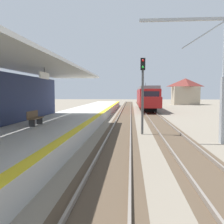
{
  "coord_description": "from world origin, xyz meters",
  "views": [
    {
      "loc": [
        2.64,
        0.26,
        2.85
      ],
      "look_at": [
        1.89,
        9.9,
        2.1
      ],
      "focal_mm": 39.35,
      "sensor_mm": 36.0,
      "label": 1
    }
  ],
  "objects_px": {
    "rail_signal_post": "(143,88)",
    "platform_bench": "(35,118)",
    "approaching_train": "(147,97)",
    "catenary_pylon_far_side": "(220,79)",
    "distant_trackside_house": "(185,91)"
  },
  "relations": [
    {
      "from": "catenary_pylon_far_side",
      "to": "distant_trackside_house",
      "type": "bearing_deg",
      "value": 80.05
    },
    {
      "from": "distant_trackside_house",
      "to": "rail_signal_post",
      "type": "bearing_deg",
      "value": -105.6
    },
    {
      "from": "rail_signal_post",
      "to": "platform_bench",
      "type": "xyz_separation_m",
      "value": [
        -6.56,
        -2.65,
        -1.82
      ]
    },
    {
      "from": "approaching_train",
      "to": "rail_signal_post",
      "type": "bearing_deg",
      "value": -94.22
    },
    {
      "from": "rail_signal_post",
      "to": "catenary_pylon_far_side",
      "type": "xyz_separation_m",
      "value": [
        4.15,
        -2.73,
        0.41
      ]
    },
    {
      "from": "rail_signal_post",
      "to": "platform_bench",
      "type": "relative_size",
      "value": 3.25
    },
    {
      "from": "approaching_train",
      "to": "catenary_pylon_far_side",
      "type": "xyz_separation_m",
      "value": [
        2.26,
        -28.28,
        1.43
      ]
    },
    {
      "from": "catenary_pylon_far_side",
      "to": "platform_bench",
      "type": "distance_m",
      "value": 10.93
    },
    {
      "from": "approaching_train",
      "to": "platform_bench",
      "type": "distance_m",
      "value": 29.45
    },
    {
      "from": "catenary_pylon_far_side",
      "to": "platform_bench",
      "type": "bearing_deg",
      "value": 179.59
    },
    {
      "from": "approaching_train",
      "to": "platform_bench",
      "type": "xyz_separation_m",
      "value": [
        -8.44,
        -28.2,
        -0.8
      ]
    },
    {
      "from": "approaching_train",
      "to": "distant_trackside_house",
      "type": "bearing_deg",
      "value": 60.92
    },
    {
      "from": "approaching_train",
      "to": "platform_bench",
      "type": "bearing_deg",
      "value": -106.66
    },
    {
      "from": "rail_signal_post",
      "to": "distant_trackside_house",
      "type": "distance_m",
      "value": 46.22
    },
    {
      "from": "approaching_train",
      "to": "platform_bench",
      "type": "relative_size",
      "value": 12.25
    }
  ]
}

